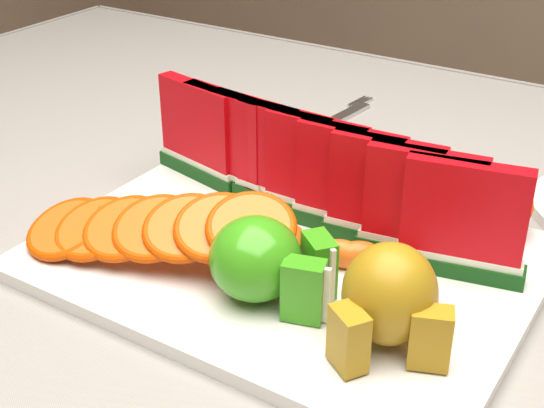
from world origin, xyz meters
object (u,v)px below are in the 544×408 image
at_px(platter, 288,257).
at_px(apple_cluster, 265,262).
at_px(fork, 330,122).
at_px(pear_cluster, 390,299).

bearing_deg(platter, apple_cluster, -73.39).
xyz_separation_m(platter, apple_cluster, (0.02, -0.07, 0.04)).
distance_m(platter, apple_cluster, 0.08).
bearing_deg(platter, fork, 111.82).
relative_size(platter, fork, 2.05).
distance_m(platter, fork, 0.31).
bearing_deg(fork, apple_cluster, -69.12).
xyz_separation_m(pear_cluster, fork, (-0.24, 0.36, -0.05)).
xyz_separation_m(apple_cluster, fork, (-0.14, 0.36, -0.04)).
relative_size(apple_cluster, fork, 0.54).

